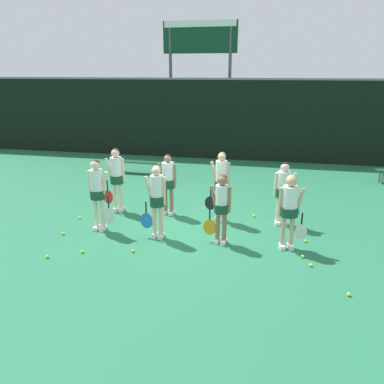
{
  "coord_description": "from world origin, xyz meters",
  "views": [
    {
      "loc": [
        1.77,
        -8.42,
        3.73
      ],
      "look_at": [
        0.0,
        -0.01,
        0.92
      ],
      "focal_mm": 35.0,
      "sensor_mm": 36.0,
      "label": 1
    }
  ],
  "objects_px": {
    "player_4": "(116,175)",
    "tennis_ball_9": "(311,265)",
    "player_1": "(157,197)",
    "tennis_ball_1": "(254,216)",
    "tennis_ball_4": "(303,256)",
    "tennis_ball_6": "(63,233)",
    "player_6": "(221,181)",
    "tennis_ball_2": "(80,218)",
    "tennis_ball_3": "(163,202)",
    "player_3": "(290,206)",
    "tennis_ball_0": "(349,294)",
    "tennis_ball_10": "(133,251)",
    "tennis_ball_5": "(47,257)",
    "player_7": "(284,188)",
    "tennis_ball_7": "(305,241)",
    "player_2": "(221,203)",
    "bench_courtside": "(141,163)",
    "player_0": "(97,189)",
    "scoreboard": "(200,53)",
    "player_5": "(168,180)",
    "tennis_ball_8": "(82,252)"
  },
  "relations": [
    {
      "from": "player_7",
      "to": "player_1",
      "type": "bearing_deg",
      "value": -162.07
    },
    {
      "from": "tennis_ball_1",
      "to": "tennis_ball_4",
      "type": "height_order",
      "value": "same"
    },
    {
      "from": "tennis_ball_6",
      "to": "scoreboard",
      "type": "bearing_deg",
      "value": 81.23
    },
    {
      "from": "player_0",
      "to": "player_4",
      "type": "xyz_separation_m",
      "value": [
        -0.07,
        1.3,
        -0.01
      ]
    },
    {
      "from": "player_4",
      "to": "tennis_ball_9",
      "type": "distance_m",
      "value": 5.5
    },
    {
      "from": "tennis_ball_4",
      "to": "tennis_ball_7",
      "type": "bearing_deg",
      "value": 81.96
    },
    {
      "from": "tennis_ball_2",
      "to": "player_3",
      "type": "bearing_deg",
      "value": -6.39
    },
    {
      "from": "tennis_ball_0",
      "to": "tennis_ball_5",
      "type": "height_order",
      "value": "tennis_ball_5"
    },
    {
      "from": "player_5",
      "to": "tennis_ball_10",
      "type": "distance_m",
      "value": 2.54
    },
    {
      "from": "bench_courtside",
      "to": "tennis_ball_5",
      "type": "bearing_deg",
      "value": -85.61
    },
    {
      "from": "player_6",
      "to": "tennis_ball_10",
      "type": "relative_size",
      "value": 27.67
    },
    {
      "from": "player_7",
      "to": "tennis_ball_4",
      "type": "xyz_separation_m",
      "value": [
        0.42,
        -1.76,
        -0.91
      ]
    },
    {
      "from": "player_6",
      "to": "player_1",
      "type": "bearing_deg",
      "value": -126.82
    },
    {
      "from": "player_1",
      "to": "tennis_ball_1",
      "type": "relative_size",
      "value": 24.83
    },
    {
      "from": "player_3",
      "to": "tennis_ball_10",
      "type": "relative_size",
      "value": 25.38
    },
    {
      "from": "bench_courtside",
      "to": "player_4",
      "type": "relative_size",
      "value": 1.09
    },
    {
      "from": "tennis_ball_8",
      "to": "tennis_ball_6",
      "type": "bearing_deg",
      "value": 139.77
    },
    {
      "from": "scoreboard",
      "to": "player_6",
      "type": "xyz_separation_m",
      "value": [
        2.06,
        -7.9,
        -3.36
      ]
    },
    {
      "from": "player_7",
      "to": "tennis_ball_9",
      "type": "bearing_deg",
      "value": -83.58
    },
    {
      "from": "scoreboard",
      "to": "player_7",
      "type": "height_order",
      "value": "scoreboard"
    },
    {
      "from": "tennis_ball_6",
      "to": "tennis_ball_3",
      "type": "bearing_deg",
      "value": 57.06
    },
    {
      "from": "player_6",
      "to": "tennis_ball_7",
      "type": "bearing_deg",
      "value": -16.0
    },
    {
      "from": "tennis_ball_5",
      "to": "tennis_ball_9",
      "type": "height_order",
      "value": "tennis_ball_5"
    },
    {
      "from": "player_1",
      "to": "tennis_ball_0",
      "type": "distance_m",
      "value": 4.38
    },
    {
      "from": "tennis_ball_5",
      "to": "scoreboard",
      "type": "bearing_deg",
      "value": 83.68
    },
    {
      "from": "tennis_ball_0",
      "to": "tennis_ball_10",
      "type": "xyz_separation_m",
      "value": [
        -4.24,
        0.78,
        -0.0
      ]
    },
    {
      "from": "scoreboard",
      "to": "player_5",
      "type": "relative_size",
      "value": 3.46
    },
    {
      "from": "player_1",
      "to": "tennis_ball_7",
      "type": "relative_size",
      "value": 26.59
    },
    {
      "from": "tennis_ball_2",
      "to": "tennis_ball_7",
      "type": "distance_m",
      "value": 5.71
    },
    {
      "from": "tennis_ball_0",
      "to": "player_2",
      "type": "bearing_deg",
      "value": 146.17
    },
    {
      "from": "player_6",
      "to": "tennis_ball_4",
      "type": "bearing_deg",
      "value": -32.99
    },
    {
      "from": "player_6",
      "to": "tennis_ball_0",
      "type": "xyz_separation_m",
      "value": [
        2.65,
        -2.96,
        -1.03
      ]
    },
    {
      "from": "tennis_ball_2",
      "to": "tennis_ball_4",
      "type": "bearing_deg",
      "value": -10.2
    },
    {
      "from": "tennis_ball_0",
      "to": "tennis_ball_6",
      "type": "xyz_separation_m",
      "value": [
        -6.19,
        1.29,
        0.0
      ]
    },
    {
      "from": "tennis_ball_2",
      "to": "tennis_ball_3",
      "type": "xyz_separation_m",
      "value": [
        1.79,
        1.64,
        0.0
      ]
    },
    {
      "from": "player_2",
      "to": "bench_courtside",
      "type": "bearing_deg",
      "value": 132.99
    },
    {
      "from": "player_4",
      "to": "tennis_ball_8",
      "type": "bearing_deg",
      "value": -90.47
    },
    {
      "from": "bench_courtside",
      "to": "tennis_ball_2",
      "type": "distance_m",
      "value": 4.71
    },
    {
      "from": "player_5",
      "to": "tennis_ball_4",
      "type": "relative_size",
      "value": 24.03
    },
    {
      "from": "bench_courtside",
      "to": "player_5",
      "type": "bearing_deg",
      "value": -59.4
    },
    {
      "from": "tennis_ball_4",
      "to": "tennis_ball_6",
      "type": "xyz_separation_m",
      "value": [
        -5.51,
        0.02,
        -0.0
      ]
    },
    {
      "from": "player_1",
      "to": "tennis_ball_2",
      "type": "relative_size",
      "value": 26.59
    },
    {
      "from": "scoreboard",
      "to": "tennis_ball_9",
      "type": "height_order",
      "value": "scoreboard"
    },
    {
      "from": "tennis_ball_8",
      "to": "tennis_ball_10",
      "type": "height_order",
      "value": "tennis_ball_8"
    },
    {
      "from": "tennis_ball_4",
      "to": "tennis_ball_10",
      "type": "height_order",
      "value": "tennis_ball_4"
    },
    {
      "from": "tennis_ball_7",
      "to": "tennis_ball_9",
      "type": "relative_size",
      "value": 0.96
    },
    {
      "from": "player_0",
      "to": "tennis_ball_5",
      "type": "relative_size",
      "value": 25.14
    },
    {
      "from": "tennis_ball_7",
      "to": "tennis_ball_1",
      "type": "bearing_deg",
      "value": 132.78
    },
    {
      "from": "tennis_ball_0",
      "to": "tennis_ball_1",
      "type": "distance_m",
      "value": 3.82
    },
    {
      "from": "tennis_ball_9",
      "to": "player_6",
      "type": "bearing_deg",
      "value": 136.01
    }
  ]
}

